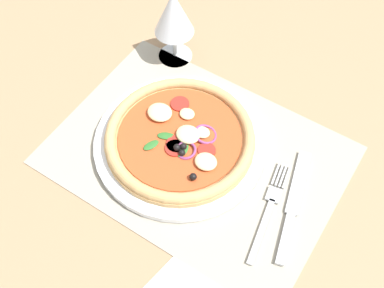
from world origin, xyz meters
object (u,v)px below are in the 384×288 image
object	(u,v)px
pizza	(181,136)
knife	(293,204)
fork	(270,206)
wine_glass	(174,15)
plate	(181,142)

from	to	relation	value
pizza	knife	distance (cm)	20.85
fork	wine_glass	xyz separation A→B (cm)	(-30.17, 18.69, 9.45)
plate	knife	bearing A→B (deg)	-0.15
plate	wine_glass	world-z (taller)	wine_glass
pizza	fork	distance (cm)	18.18
plate	wine_glass	xyz separation A→B (cm)	(-12.22, 16.41, 9.09)
plate	knife	xyz separation A→B (cm)	(20.78, -0.05, -0.32)
plate	fork	size ratio (longest dim) A/B	1.59
pizza	knife	world-z (taller)	pizza
pizza	wine_glass	size ratio (longest dim) A/B	1.66
plate	wine_glass	bearing A→B (deg)	126.67
plate	wine_glass	distance (cm)	22.39
plate	pizza	xyz separation A→B (cm)	(0.03, 0.01, 1.67)
pizza	wine_glass	distance (cm)	21.78
plate	knife	world-z (taller)	plate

